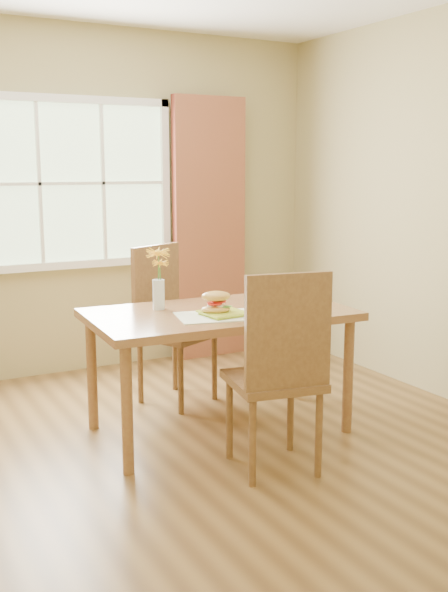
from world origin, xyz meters
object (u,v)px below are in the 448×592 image
at_px(chair_near, 280,365).
at_px(water_glass, 260,299).
at_px(chair_far, 167,316).
at_px(flower_vase, 159,273).
at_px(croissant_sandwich, 216,302).
at_px(dining_table, 219,323).

xyz_separation_m(chair_near, water_glass, (0.26, 0.64, 0.22)).
xyz_separation_m(chair_far, flower_vase, (-0.27, -0.50, 0.39)).
bearing_deg(water_glass, chair_far, 110.07).
distance_m(chair_near, chair_far, 1.42).
distance_m(chair_near, croissant_sandwich, 0.63).
height_order(water_glass, flower_vase, flower_vase).
bearing_deg(flower_vase, water_glass, -27.41).
bearing_deg(chair_far, water_glass, -94.86).
bearing_deg(water_glass, croissant_sandwich, -170.48).
bearing_deg(flower_vase, chair_far, 61.83).
height_order(dining_table, chair_near, chair_near).
bearing_deg(chair_near, croissant_sandwich, 107.59).
height_order(dining_table, water_glass, water_glass).
xyz_separation_m(water_glass, flower_vase, (-0.55, 0.29, 0.16)).
distance_m(chair_near, water_glass, 0.73).
relative_size(water_glass, flower_vase, 0.34).
bearing_deg(chair_near, water_glass, 78.00).
bearing_deg(flower_vase, croissant_sandwich, -57.93).
xyz_separation_m(dining_table, chair_near, (-0.02, -0.71, -0.08)).
distance_m(chair_near, flower_vase, 1.04).
bearing_deg(dining_table, chair_near, -88.16).
bearing_deg(water_glass, dining_table, 162.84).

